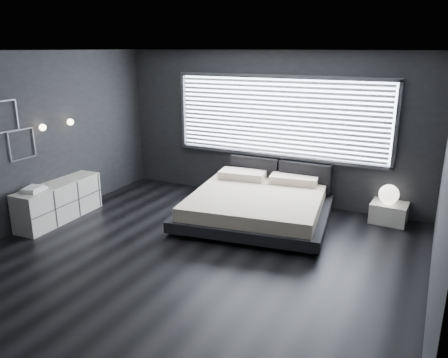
% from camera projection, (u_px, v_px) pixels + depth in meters
% --- Properties ---
extents(room, '(6.04, 6.00, 2.80)m').
position_uv_depth(room, '(196.00, 160.00, 5.83)').
color(room, black).
rests_on(room, ground).
extents(window, '(4.14, 0.09, 1.52)m').
position_uv_depth(window, '(279.00, 117.00, 8.00)').
color(window, white).
rests_on(window, ground).
extents(headboard, '(1.96, 0.16, 0.52)m').
position_uv_depth(headboard, '(279.00, 173.00, 8.22)').
color(headboard, black).
rests_on(headboard, ground).
extents(sconce_near, '(0.18, 0.11, 0.11)m').
position_uv_depth(sconce_near, '(43.00, 127.00, 7.05)').
color(sconce_near, silver).
rests_on(sconce_near, ground).
extents(sconce_far, '(0.18, 0.11, 0.11)m').
position_uv_depth(sconce_far, '(70.00, 122.00, 7.56)').
color(sconce_far, silver).
rests_on(sconce_far, ground).
extents(wall_art_upper, '(0.01, 0.48, 0.48)m').
position_uv_depth(wall_art_upper, '(4.00, 117.00, 6.50)').
color(wall_art_upper, '#47474C').
rests_on(wall_art_upper, ground).
extents(wall_art_lower, '(0.01, 0.48, 0.48)m').
position_uv_depth(wall_art_lower, '(22.00, 144.00, 6.85)').
color(wall_art_lower, '#47474C').
rests_on(wall_art_lower, ground).
extents(bed, '(2.68, 2.59, 0.62)m').
position_uv_depth(bed, '(257.00, 204.00, 7.41)').
color(bed, black).
rests_on(bed, ground).
extents(nightstand, '(0.60, 0.51, 0.34)m').
position_uv_depth(nightstand, '(389.00, 213.00, 7.36)').
color(nightstand, beige).
rests_on(nightstand, ground).
extents(orb_lamp, '(0.33, 0.33, 0.33)m').
position_uv_depth(orb_lamp, '(389.00, 194.00, 7.25)').
color(orb_lamp, white).
rests_on(orb_lamp, nightstand).
extents(dresser, '(0.54, 1.65, 0.65)m').
position_uv_depth(dresser, '(59.00, 201.00, 7.43)').
color(dresser, beige).
rests_on(dresser, ground).
extents(book_stack, '(0.33, 0.40, 0.07)m').
position_uv_depth(book_stack, '(33.00, 189.00, 6.92)').
color(book_stack, white).
rests_on(book_stack, dresser).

